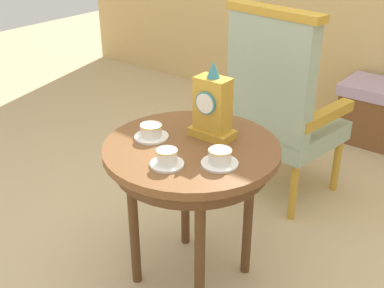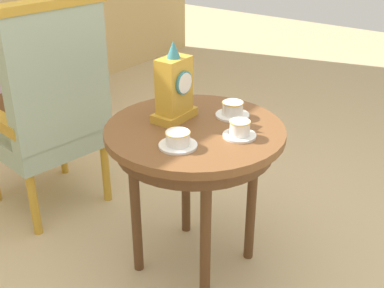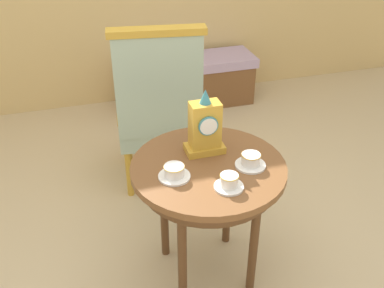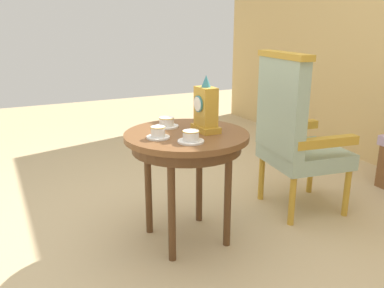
{
  "view_description": "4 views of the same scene",
  "coord_description": "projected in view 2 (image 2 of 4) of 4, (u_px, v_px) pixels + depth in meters",
  "views": [
    {
      "loc": [
        1.14,
        -1.46,
        1.61
      ],
      "look_at": [
        -0.0,
        0.01,
        0.67
      ],
      "focal_mm": 45.39,
      "sensor_mm": 36.0,
      "label": 1
    },
    {
      "loc": [
        -1.46,
        -1.11,
        1.55
      ],
      "look_at": [
        -0.04,
        -0.08,
        0.67
      ],
      "focal_mm": 46.49,
      "sensor_mm": 36.0,
      "label": 2
    },
    {
      "loc": [
        -0.54,
        -1.7,
        1.9
      ],
      "look_at": [
        -0.01,
        0.08,
        0.75
      ],
      "focal_mm": 42.09,
      "sensor_mm": 36.0,
      "label": 3
    },
    {
      "loc": [
        2.1,
        -1.05,
        1.32
      ],
      "look_at": [
        0.05,
        -0.01,
        0.63
      ],
      "focal_mm": 37.62,
      "sensor_mm": 36.0,
      "label": 4
    }
  ],
  "objects": [
    {
      "name": "window_bench",
      "position": [
        13.0,
        97.0,
        3.64
      ],
      "size": [
        1.17,
        0.4,
        0.44
      ],
      "color": "#B299B7",
      "rests_on": "ground"
    },
    {
      "name": "ground_plane",
      "position": [
        182.0,
        263.0,
        2.33
      ],
      "size": [
        10.0,
        10.0,
        0.0
      ],
      "primitive_type": "plane",
      "color": "tan"
    },
    {
      "name": "teacup_left",
      "position": [
        178.0,
        140.0,
        1.86
      ],
      "size": [
        0.15,
        0.15,
        0.06
      ],
      "color": "white",
      "rests_on": "side_table"
    },
    {
      "name": "teacup_center",
      "position": [
        233.0,
        110.0,
        2.11
      ],
      "size": [
        0.15,
        0.15,
        0.07
      ],
      "color": "white",
      "rests_on": "side_table"
    },
    {
      "name": "armchair",
      "position": [
        50.0,
        108.0,
        2.49
      ],
      "size": [
        0.61,
        0.6,
        1.14
      ],
      "color": "#9EB299",
      "rests_on": "ground"
    },
    {
      "name": "side_table",
      "position": [
        195.0,
        145.0,
        2.06
      ],
      "size": [
        0.74,
        0.74,
        0.7
      ],
      "color": "brown",
      "rests_on": "ground"
    },
    {
      "name": "teacup_right",
      "position": [
        240.0,
        130.0,
        1.93
      ],
      "size": [
        0.13,
        0.13,
        0.07
      ],
      "color": "white",
      "rests_on": "side_table"
    },
    {
      "name": "mantel_clock",
      "position": [
        174.0,
        89.0,
        2.04
      ],
      "size": [
        0.19,
        0.11,
        0.34
      ],
      "color": "gold",
      "rests_on": "side_table"
    }
  ]
}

